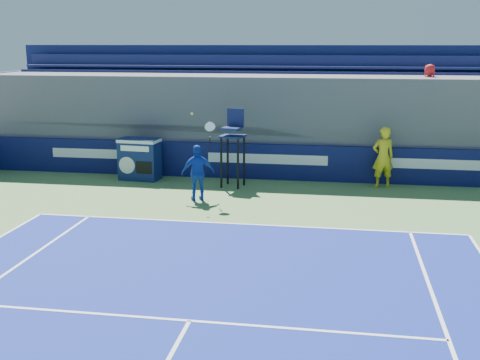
% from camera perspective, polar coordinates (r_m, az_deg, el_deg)
% --- Properties ---
extents(ball_person, '(0.80, 0.64, 1.92)m').
position_cam_1_polar(ball_person, '(19.44, 13.41, 2.11)').
color(ball_person, yellow).
rests_on(ball_person, apron).
extents(back_hoarding, '(20.40, 0.21, 1.20)m').
position_cam_1_polar(back_hoarding, '(20.11, 2.62, 1.72)').
color(back_hoarding, '#0C1145').
rests_on(back_hoarding, ground).
extents(match_clock, '(1.39, 0.85, 1.40)m').
position_cam_1_polar(match_clock, '(20.30, -9.50, 2.07)').
color(match_clock, '#0F1E4E').
rests_on(match_clock, ground).
extents(umpire_chair, '(0.82, 0.82, 2.48)m').
position_cam_1_polar(umpire_chair, '(18.93, -0.67, 3.89)').
color(umpire_chair, black).
rests_on(umpire_chair, ground).
extents(tennis_player, '(1.05, 0.74, 2.57)m').
position_cam_1_polar(tennis_player, '(17.36, -4.01, 0.70)').
color(tennis_player, '#143BA7').
rests_on(tennis_player, apron).
extents(stadium_seating, '(21.00, 4.05, 4.40)m').
position_cam_1_polar(stadium_seating, '(21.93, 3.31, 5.91)').
color(stadium_seating, '#58585E').
rests_on(stadium_seating, ground).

